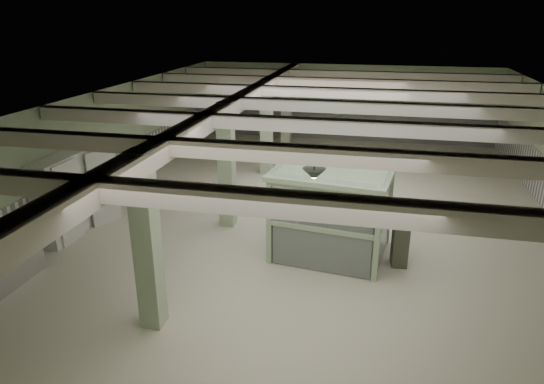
# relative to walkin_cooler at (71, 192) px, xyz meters

# --- Properties ---
(floor) EXTENTS (20.00, 20.00, 0.00)m
(floor) POSITION_rel_walkin_cooler_xyz_m (6.62, 2.39, -1.18)
(floor) COLOR silver
(floor) RESTS_ON ground
(ceiling) EXTENTS (14.00, 20.00, 0.02)m
(ceiling) POSITION_rel_walkin_cooler_xyz_m (6.62, 2.39, 2.42)
(ceiling) COLOR white
(ceiling) RESTS_ON wall_back
(wall_back) EXTENTS (14.00, 0.02, 3.60)m
(wall_back) POSITION_rel_walkin_cooler_xyz_m (6.62, 12.39, 0.62)
(wall_back) COLOR #AABE98
(wall_back) RESTS_ON floor
(wall_left) EXTENTS (0.02, 20.00, 3.60)m
(wall_left) POSITION_rel_walkin_cooler_xyz_m (-0.38, 2.39, 0.62)
(wall_left) COLOR #AABE98
(wall_left) RESTS_ON floor
(wainscot_left) EXTENTS (0.05, 19.90, 1.50)m
(wainscot_left) POSITION_rel_walkin_cooler_xyz_m (-0.35, 2.39, -0.43)
(wainscot_left) COLOR silver
(wainscot_left) RESTS_ON floor
(wainscot_back) EXTENTS (13.90, 0.05, 1.50)m
(wainscot_back) POSITION_rel_walkin_cooler_xyz_m (6.62, 12.36, -0.43)
(wainscot_back) COLOR silver
(wainscot_back) RESTS_ON floor
(girder) EXTENTS (0.45, 19.90, 0.40)m
(girder) POSITION_rel_walkin_cooler_xyz_m (4.12, 2.39, 2.20)
(girder) COLOR beige
(girder) RESTS_ON ceiling
(beam_a) EXTENTS (13.90, 0.35, 0.32)m
(beam_a) POSITION_rel_walkin_cooler_xyz_m (6.62, -5.11, 2.24)
(beam_a) COLOR beige
(beam_a) RESTS_ON ceiling
(beam_b) EXTENTS (13.90, 0.35, 0.32)m
(beam_b) POSITION_rel_walkin_cooler_xyz_m (6.62, -2.61, 2.24)
(beam_b) COLOR beige
(beam_b) RESTS_ON ceiling
(beam_c) EXTENTS (13.90, 0.35, 0.32)m
(beam_c) POSITION_rel_walkin_cooler_xyz_m (6.62, -0.11, 2.24)
(beam_c) COLOR beige
(beam_c) RESTS_ON ceiling
(beam_d) EXTENTS (13.90, 0.35, 0.32)m
(beam_d) POSITION_rel_walkin_cooler_xyz_m (6.62, 2.39, 2.24)
(beam_d) COLOR beige
(beam_d) RESTS_ON ceiling
(beam_e) EXTENTS (13.90, 0.35, 0.32)m
(beam_e) POSITION_rel_walkin_cooler_xyz_m (6.62, 4.89, 2.24)
(beam_e) COLOR beige
(beam_e) RESTS_ON ceiling
(beam_f) EXTENTS (13.90, 0.35, 0.32)m
(beam_f) POSITION_rel_walkin_cooler_xyz_m (6.62, 7.39, 2.24)
(beam_f) COLOR beige
(beam_f) RESTS_ON ceiling
(beam_g) EXTENTS (13.90, 0.35, 0.32)m
(beam_g) POSITION_rel_walkin_cooler_xyz_m (6.62, 9.89, 2.24)
(beam_g) COLOR beige
(beam_g) RESTS_ON ceiling
(column_a) EXTENTS (0.42, 0.42, 3.60)m
(column_a) POSITION_rel_walkin_cooler_xyz_m (4.12, -3.61, 0.62)
(column_a) COLOR #A7BD98
(column_a) RESTS_ON floor
(column_b) EXTENTS (0.42, 0.42, 3.60)m
(column_b) POSITION_rel_walkin_cooler_xyz_m (4.12, 1.39, 0.62)
(column_b) COLOR #A7BD98
(column_b) RESTS_ON floor
(column_c) EXTENTS (0.42, 0.42, 3.60)m
(column_c) POSITION_rel_walkin_cooler_xyz_m (4.12, 6.39, 0.62)
(column_c) COLOR #A7BD98
(column_c) RESTS_ON floor
(column_d) EXTENTS (0.42, 0.42, 3.60)m
(column_d) POSITION_rel_walkin_cooler_xyz_m (4.12, 10.39, 0.62)
(column_d) COLOR #A7BD98
(column_d) RESTS_ON floor
(pendant_front) EXTENTS (0.44, 0.44, 0.22)m
(pendant_front) POSITION_rel_walkin_cooler_xyz_m (7.12, -2.61, 1.87)
(pendant_front) COLOR #2E3B2C
(pendant_front) RESTS_ON ceiling
(pendant_mid) EXTENTS (0.44, 0.44, 0.22)m
(pendant_mid) POSITION_rel_walkin_cooler_xyz_m (7.12, 2.89, 1.87)
(pendant_mid) COLOR #2E3B2C
(pendant_mid) RESTS_ON ceiling
(pendant_back) EXTENTS (0.44, 0.44, 0.22)m
(pendant_back) POSITION_rel_walkin_cooler_xyz_m (7.12, 7.89, 1.87)
(pendant_back) COLOR #2E3B2C
(pendant_back) RESTS_ON ceiling
(walkin_cooler) EXTENTS (1.00, 2.57, 2.35)m
(walkin_cooler) POSITION_rel_walkin_cooler_xyz_m (0.00, 0.00, 0.00)
(walkin_cooler) COLOR silver
(walkin_cooler) RESTS_ON floor
(guard_booth) EXTENTS (3.14, 2.77, 2.39)m
(guard_booth) POSITION_rel_walkin_cooler_xyz_m (7.25, 0.25, 0.42)
(guard_booth) COLOR #A8C69E
(guard_booth) RESTS_ON floor
(filing_cabinet) EXTENTS (0.41, 0.56, 1.15)m
(filing_cabinet) POSITION_rel_walkin_cooler_xyz_m (8.97, -0.02, -0.60)
(filing_cabinet) COLOR #535647
(filing_cabinet) RESTS_ON floor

